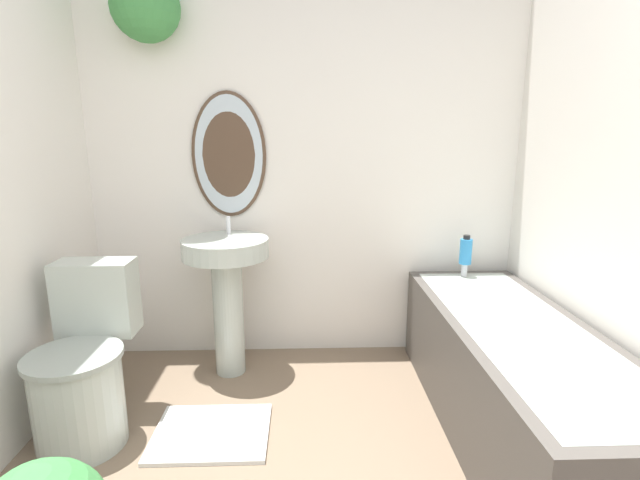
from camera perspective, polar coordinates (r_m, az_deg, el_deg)
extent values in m
cube|color=silver|center=(2.78, -1.74, 9.89)|extent=(2.64, 0.06, 2.40)
ellipsoid|color=#4C3828|center=(2.77, -11.14, 10.23)|extent=(0.43, 0.02, 0.72)
ellipsoid|color=silver|center=(2.77, -11.16, 10.23)|extent=(0.39, 0.01, 0.68)
sphere|color=#3D8442|center=(2.84, -20.71, 25.30)|extent=(0.36, 0.36, 0.36)
cylinder|color=#B2BCB2|center=(2.38, -27.52, -17.32)|extent=(0.37, 0.37, 0.41)
cylinder|color=#97A097|center=(2.28, -28.10, -12.53)|extent=(0.40, 0.40, 0.02)
cube|color=#B2BCB2|center=(2.45, -25.78, -6.38)|extent=(0.35, 0.17, 0.36)
cylinder|color=#B2BCB2|center=(2.70, -11.18, -9.12)|extent=(0.17, 0.17, 0.69)
cylinder|color=#B2BCB2|center=(2.58, -11.56, -0.98)|extent=(0.47, 0.47, 0.10)
cylinder|color=silver|center=(2.69, -11.21, 1.77)|extent=(0.02, 0.02, 0.10)
cube|color=#4C4742|center=(2.35, 22.92, -15.66)|extent=(0.61, 1.68, 0.52)
cube|color=#B2BCB2|center=(2.25, 23.47, -10.18)|extent=(0.51, 1.58, 0.04)
cylinder|color=silver|center=(2.87, 17.33, -3.48)|extent=(0.04, 0.04, 0.08)
cylinder|color=#2D84C6|center=(2.83, 17.50, -1.36)|extent=(0.07, 0.07, 0.15)
cylinder|color=black|center=(2.81, 17.61, 0.33)|extent=(0.04, 0.04, 0.02)
cube|color=silver|center=(2.35, -13.19, -22.09)|extent=(0.52, 0.42, 0.02)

